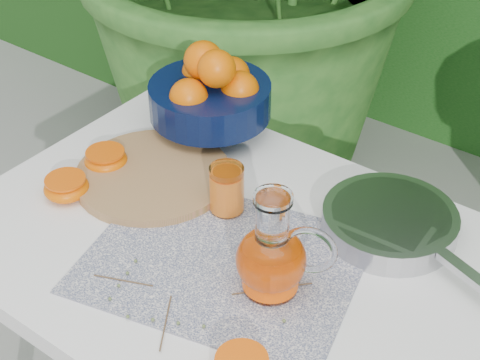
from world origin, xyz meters
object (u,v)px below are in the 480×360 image
Objects in this scene: cutting_board at (153,176)px; fruit_bowl at (211,92)px; juice_pitcher at (273,257)px; white_table at (234,277)px; saute_pan at (391,222)px.

cutting_board is 1.10× the size of fruit_bowl.
juice_pitcher is at bearing -16.73° from cutting_board.
cutting_board is at bearing 166.57° from white_table.
cutting_board is at bearing 163.27° from juice_pitcher.
juice_pitcher reaches higher than saute_pan.
white_table is 0.30m from saute_pan.
fruit_bowl is 0.49m from saute_pan.
fruit_bowl is 0.50m from juice_pitcher.
juice_pitcher reaches higher than cutting_board.
white_table is at bearing -136.87° from saute_pan.
juice_pitcher reaches higher than white_table.
saute_pan is at bearing -9.28° from fruit_bowl.
cutting_board is 0.47m from saute_pan.
white_table is 0.20m from juice_pitcher.
white_table is 0.42m from fruit_bowl.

